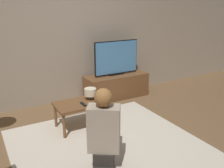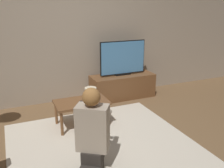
{
  "view_description": "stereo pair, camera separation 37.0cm",
  "coord_description": "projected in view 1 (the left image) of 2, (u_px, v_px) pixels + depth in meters",
  "views": [
    {
      "loc": [
        -1.36,
        -2.43,
        1.78
      ],
      "look_at": [
        0.38,
        0.63,
        0.64
      ],
      "focal_mm": 40.0,
      "sensor_mm": 36.0,
      "label": 1
    },
    {
      "loc": [
        -1.03,
        -2.6,
        1.78
      ],
      "look_at": [
        0.38,
        0.63,
        0.64
      ],
      "focal_mm": 40.0,
      "sensor_mm": 36.0,
      "label": 2
    }
  ],
  "objects": [
    {
      "name": "ground_plane",
      "position": [
        111.0,
        149.0,
        3.2
      ],
      "size": [
        10.0,
        10.0,
        0.0
      ],
      "primitive_type": "plane",
      "color": "brown"
    },
    {
      "name": "wall_back",
      "position": [
        57.0,
        32.0,
        4.4
      ],
      "size": [
        10.0,
        0.06,
        2.6
      ],
      "color": "tan",
      "rests_on": "ground_plane"
    },
    {
      "name": "rug",
      "position": [
        111.0,
        149.0,
        3.2
      ],
      "size": [
        2.34,
        2.36,
        0.02
      ],
      "color": "beige",
      "rests_on": "ground_plane"
    },
    {
      "name": "tv_stand",
      "position": [
        116.0,
        86.0,
        4.93
      ],
      "size": [
        1.25,
        0.46,
        0.46
      ],
      "color": "brown",
      "rests_on": "ground_plane"
    },
    {
      "name": "tv",
      "position": [
        116.0,
        58.0,
        4.76
      ],
      "size": [
        0.92,
        0.08,
        0.66
      ],
      "color": "black",
      "rests_on": "tv_stand"
    },
    {
      "name": "coffee_table",
      "position": [
        82.0,
        105.0,
        3.67
      ],
      "size": [
        0.78,
        0.47,
        0.4
      ],
      "color": "brown",
      "rests_on": "ground_plane"
    },
    {
      "name": "person_kneeling",
      "position": [
        104.0,
        131.0,
        2.64
      ],
      "size": [
        0.62,
        0.76,
        0.96
      ],
      "rotation": [
        0.0,
        0.0,
        2.55
      ],
      "color": "#332D28",
      "rests_on": "rug"
    },
    {
      "name": "table_lamp",
      "position": [
        90.0,
        93.0,
        3.75
      ],
      "size": [
        0.18,
        0.18,
        0.17
      ],
      "color": "#4C3823",
      "rests_on": "coffee_table"
    },
    {
      "name": "remote",
      "position": [
        83.0,
        104.0,
        3.56
      ],
      "size": [
        0.04,
        0.15,
        0.02
      ],
      "color": "black",
      "rests_on": "coffee_table"
    }
  ]
}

